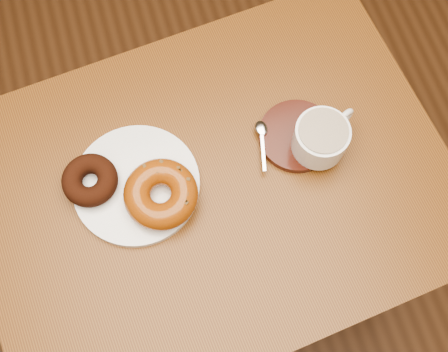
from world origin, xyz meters
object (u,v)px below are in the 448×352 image
object	(u,v)px
donut_plate	(136,185)
saucer	(297,136)
cafe_table	(214,204)
coffee_cup	(321,138)

from	to	relation	value
donut_plate	saucer	xyz separation A→B (m)	(0.30, 0.01, 0.00)
donut_plate	saucer	world-z (taller)	saucer
cafe_table	donut_plate	bearing A→B (deg)	159.90
donut_plate	cafe_table	bearing A→B (deg)	-14.24
donut_plate	saucer	distance (m)	0.30
coffee_cup	saucer	bearing A→B (deg)	108.11
cafe_table	coffee_cup	xyz separation A→B (m)	(0.20, 0.01, 0.17)
cafe_table	coffee_cup	world-z (taller)	coffee_cup
cafe_table	donut_plate	size ratio (longest dim) A/B	4.01
donut_plate	coffee_cup	size ratio (longest dim) A/B	1.85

